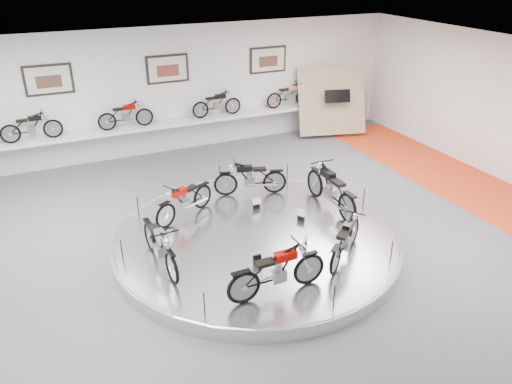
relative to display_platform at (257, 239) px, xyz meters
name	(u,v)px	position (x,y,z in m)	size (l,w,h in m)	color
floor	(262,252)	(0.00, -0.30, -0.15)	(16.00, 16.00, 0.00)	#515154
ceiling	(263,71)	(0.00, -0.30, 3.85)	(16.00, 16.00, 0.00)	white
wall_back	(169,91)	(0.00, 6.70, 1.85)	(16.00, 16.00, 0.00)	white
orange_carpet_strip	(487,195)	(6.80, -0.30, -0.14)	(2.40, 12.60, 0.01)	red
dado_band	(172,134)	(0.00, 6.68, 0.40)	(15.68, 0.04, 1.10)	#BCBCBA
display_platform	(257,239)	(0.00, 0.00, 0.00)	(6.40, 6.40, 0.30)	silver
platform_rim	(257,235)	(0.00, 0.00, 0.12)	(6.40, 6.40, 0.10)	#B2B2BA
shelf	(174,123)	(0.00, 6.40, 0.85)	(11.00, 0.55, 0.10)	silver
poster_left	(49,80)	(-3.50, 6.66, 2.55)	(1.35, 0.06, 0.88)	beige
poster_center	(168,69)	(0.00, 6.66, 2.55)	(1.35, 0.06, 0.88)	beige
poster_right	(268,60)	(3.50, 6.66, 2.55)	(1.35, 0.06, 0.88)	beige
display_panel	(332,101)	(5.60, 5.80, 1.10)	(2.40, 0.12, 2.40)	tan
shelf_bike_a	(32,128)	(-4.20, 6.40, 1.27)	(1.22, 0.42, 0.73)	black
shelf_bike_b	(126,117)	(-1.50, 6.40, 1.27)	(1.22, 0.42, 0.73)	#950300
shelf_bike_c	(217,105)	(1.50, 6.40, 1.27)	(1.22, 0.42, 0.73)	black
shelf_bike_d	(289,96)	(4.20, 6.40, 1.27)	(1.22, 0.42, 0.73)	silver
bike_a	(331,188)	(2.15, 0.37, 0.70)	(1.86, 0.66, 1.10)	black
bike_b	(250,178)	(0.70, 1.92, 0.62)	(1.60, 0.56, 0.94)	black
bike_c	(184,200)	(-1.22, 1.42, 0.61)	(1.56, 0.55, 0.92)	#B70903
bike_d	(160,245)	(-2.27, -0.33, 0.64)	(1.65, 0.58, 0.97)	silver
bike_e	(277,271)	(-0.56, -2.11, 0.65)	(1.69, 0.60, 0.99)	#950300
bike_f	(345,239)	(1.23, -1.64, 0.60)	(1.53, 0.54, 0.90)	black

